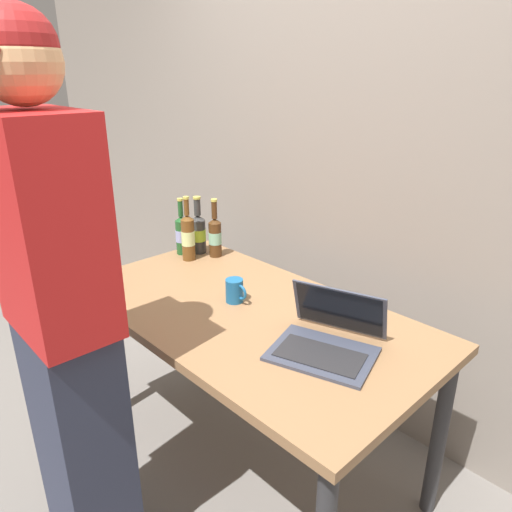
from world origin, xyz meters
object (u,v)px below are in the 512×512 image
Objects in this scene: beer_bottle_green at (215,236)px; beer_bottle_amber at (188,236)px; laptop at (328,338)px; beer_bottle_brown at (182,234)px; coffee_mug at (235,291)px; person_figure at (63,324)px; beer_bottle_dark at (198,232)px.

beer_bottle_green is 0.92× the size of beer_bottle_amber.
laptop is 1.02m from beer_bottle_amber.
beer_bottle_amber is 0.10m from beer_bottle_brown.
beer_bottle_green is at bearing 34.22° from beer_bottle_brown.
coffee_mug is at bearing -15.91° from beer_bottle_brown.
person_figure is at bearing -89.75° from coffee_mug.
laptop is 0.23× the size of person_figure.
beer_bottle_dark is 1.11m from person_figure.
beer_bottle_green is 0.14m from beer_bottle_amber.
beer_bottle_brown is 2.72× the size of coffee_mug.
beer_bottle_green is 0.18m from beer_bottle_brown.
coffee_mug is at bearing 179.28° from laptop.
beer_bottle_amber is at bearing -113.37° from beer_bottle_green.
person_figure is at bearing -59.17° from beer_bottle_dark.
beer_bottle_dark is at bearing 166.54° from laptop.
beer_bottle_green reaches higher than beer_bottle_brown.
beer_bottle_brown is (-0.09, 0.03, -0.02)m from beer_bottle_amber.
beer_bottle_amber is at bearing -64.98° from beer_bottle_dark.
person_figure is at bearing -124.79° from laptop.
beer_bottle_dark is 1.02× the size of beer_bottle_brown.
beer_bottle_amber is at bearing 171.39° from laptop.
laptop is 0.86m from person_figure.
beer_bottle_amber is 3.01× the size of coffee_mug.
laptop is at bearing 55.21° from person_figure.
beer_bottle_dark is at bearing 120.83° from person_figure.
laptop is 1.09m from beer_bottle_dark.
laptop is 1.40× the size of beer_bottle_dark.
coffee_mug is (0.46, -0.28, -0.06)m from beer_bottle_green.
beer_bottle_brown is (-0.05, -0.07, -0.00)m from beer_bottle_dark.
laptop is 1.12m from beer_bottle_brown.
beer_bottle_brown is at bearing 170.69° from laptop.
beer_bottle_dark is at bearing -164.25° from beer_bottle_green.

